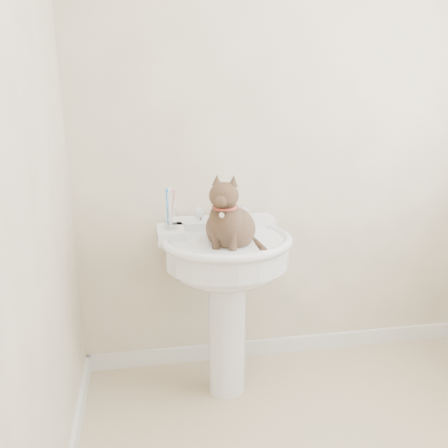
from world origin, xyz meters
name	(u,v)px	position (x,y,z in m)	size (l,w,h in m)	color
wall_back	(293,132)	(0.00, 1.10, 1.25)	(2.20, 0.00, 2.50)	beige
baseboard_back	(284,345)	(0.00, 1.09, 0.04)	(2.20, 0.02, 0.09)	white
pedestal_sink	(226,267)	(-0.39, 0.81, 0.66)	(0.61, 0.60, 0.85)	white
faucet	(222,213)	(-0.39, 0.96, 0.89)	(0.28, 0.12, 0.14)	silver
soap_bar	(223,213)	(-0.37, 1.05, 0.86)	(0.09, 0.06, 0.03)	orange
toothbrush_cup	(170,219)	(-0.64, 0.87, 0.90)	(0.07, 0.07, 0.18)	silver
cat	(230,223)	(-0.38, 0.74, 0.90)	(0.24, 0.31, 0.45)	brown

